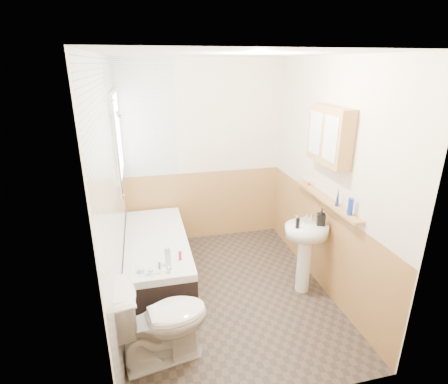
{
  "coord_description": "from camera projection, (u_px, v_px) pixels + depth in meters",
  "views": [
    {
      "loc": [
        -0.8,
        -3.2,
        2.42
      ],
      "look_at": [
        0.0,
        0.15,
        1.15
      ],
      "focal_mm": 28.0,
      "sensor_mm": 36.0,
      "label": 1
    }
  ],
  "objects": [
    {
      "name": "pine_shelf",
      "position": [
        325.0,
        199.0,
        3.7
      ],
      "size": [
        0.1,
        1.27,
        0.03
      ],
      "primitive_type": "cube",
      "color": "#B18248",
      "rests_on": "wall_right"
    },
    {
      "name": "clear_bottle",
      "position": [
        298.0,
        223.0,
        3.61
      ],
      "size": [
        0.04,
        0.04,
        0.11
      ],
      "primitive_type": "cylinder",
      "rotation": [
        0.0,
        0.0,
        0.06
      ],
      "color": "black",
      "rests_on": "sink"
    },
    {
      "name": "bathtub",
      "position": [
        157.0,
        257.0,
        4.13
      ],
      "size": [
        0.7,
        1.7,
        0.66
      ],
      "color": "black",
      "rests_on": "floor"
    },
    {
      "name": "tile_cladding_left",
      "position": [
        115.0,
        197.0,
        3.26
      ],
      "size": [
        0.01,
        2.8,
        2.5
      ],
      "primitive_type": "cube",
      "color": "white",
      "rests_on": "wall_left"
    },
    {
      "name": "wall_back",
      "position": [
        203.0,
        154.0,
        4.79
      ],
      "size": [
        2.2,
        0.02,
        2.5
      ],
      "primitive_type": "cube",
      "color": "beige",
      "rests_on": "ground"
    },
    {
      "name": "tile_return_back",
      "position": [
        146.0,
        120.0,
        4.43
      ],
      "size": [
        0.75,
        0.01,
        1.5
      ],
      "primitive_type": "cube",
      "color": "white",
      "rests_on": "wall_back"
    },
    {
      "name": "shower_riser",
      "position": [
        118.0,
        141.0,
        3.54
      ],
      "size": [
        0.1,
        0.07,
        1.09
      ],
      "color": "silver",
      "rests_on": "wall_left"
    },
    {
      "name": "wall_left",
      "position": [
        112.0,
        197.0,
        3.26
      ],
      "size": [
        0.02,
        2.8,
        2.5
      ],
      "primitive_type": "cube",
      "color": "beige",
      "rests_on": "ground"
    },
    {
      "name": "black_jar",
      "position": [
        307.0,
        183.0,
        4.07
      ],
      "size": [
        0.06,
        0.06,
        0.04
      ],
      "primitive_type": "cylinder",
      "rotation": [
        0.0,
        0.0,
        -0.07
      ],
      "color": "orange",
      "rests_on": "pine_shelf"
    },
    {
      "name": "wainscot_right",
      "position": [
        319.0,
        242.0,
        4.0
      ],
      "size": [
        0.01,
        2.8,
        1.0
      ],
      "primitive_type": "cube",
      "color": "#B18248",
      "rests_on": "wall_right"
    },
    {
      "name": "wainscot_back",
      "position": [
        204.0,
        205.0,
        5.03
      ],
      "size": [
        2.2,
        0.01,
        1.0
      ],
      "primitive_type": "cube",
      "color": "#B18248",
      "rests_on": "wall_back"
    },
    {
      "name": "wall_right",
      "position": [
        328.0,
        180.0,
        3.74
      ],
      "size": [
        0.02,
        2.8,
        2.5
      ],
      "primitive_type": "cube",
      "color": "beige",
      "rests_on": "ground"
    },
    {
      "name": "soap_bottle",
      "position": [
        321.0,
        221.0,
        3.69
      ],
      "size": [
        0.14,
        0.2,
        0.09
      ],
      "primitive_type": "imported",
      "rotation": [
        0.0,
        0.0,
        -0.36
      ],
      "color": "black",
      "rests_on": "sink"
    },
    {
      "name": "cream_jar",
      "position": [
        141.0,
        270.0,
        3.37
      ],
      "size": [
        0.09,
        0.09,
        0.04
      ],
      "primitive_type": "cylinder",
      "rotation": [
        0.0,
        0.0,
        0.42
      ],
      "color": "silver",
      "rests_on": "bathtub"
    },
    {
      "name": "medicine_cabinet",
      "position": [
        329.0,
        135.0,
        3.45
      ],
      "size": [
        0.16,
        0.63,
        0.57
      ],
      "color": "#B18248",
      "rests_on": "wall_right"
    },
    {
      "name": "wainscot_front",
      "position": [
        274.0,
        350.0,
        2.49
      ],
      "size": [
        2.2,
        0.01,
        1.0
      ],
      "primitive_type": "cube",
      "color": "#B18248",
      "rests_on": "wall_front"
    },
    {
      "name": "wall_front",
      "position": [
        281.0,
        260.0,
        2.21
      ],
      "size": [
        2.2,
        0.02,
        2.5
      ],
      "primitive_type": "cube",
      "color": "beige",
      "rests_on": "ground"
    },
    {
      "name": "window",
      "position": [
        118.0,
        135.0,
        4.0
      ],
      "size": [
        0.03,
        0.79,
        0.99
      ],
      "color": "white",
      "rests_on": "wall_left"
    },
    {
      "name": "blue_gel",
      "position": [
        168.0,
        257.0,
        3.45
      ],
      "size": [
        0.06,
        0.04,
        0.2
      ],
      "primitive_type": "cube",
      "rotation": [
        0.0,
        0.0,
        0.13
      ],
      "color": "silver",
      "rests_on": "bathtub"
    },
    {
      "name": "orange_bottle",
      "position": [
        180.0,
        256.0,
        3.57
      ],
      "size": [
        0.04,
        0.04,
        0.1
      ],
      "primitive_type": "cylinder",
      "rotation": [
        0.0,
        0.0,
        -0.2
      ],
      "color": "maroon",
      "rests_on": "bathtub"
    },
    {
      "name": "green_bottle",
      "position": [
        338.0,
        197.0,
        3.44
      ],
      "size": [
        0.05,
        0.05,
        0.2
      ],
      "primitive_type": "cone",
      "rotation": [
        0.0,
        0.0,
        -0.33
      ],
      "color": "navy",
      "rests_on": "pine_shelf"
    },
    {
      "name": "floor",
      "position": [
        227.0,
        292.0,
        3.93
      ],
      "size": [
        2.8,
        2.8,
        0.0
      ],
      "primitive_type": "plane",
      "color": "#2F2621",
      "rests_on": "ground"
    },
    {
      "name": "ceiling",
      "position": [
        228.0,
        54.0,
        3.07
      ],
      "size": [
        2.8,
        2.8,
        0.0
      ],
      "primitive_type": "plane",
      "rotation": [
        3.14,
        0.0,
        0.0
      ],
      "color": "white",
      "rests_on": "ground"
    },
    {
      "name": "sink",
      "position": [
        306.0,
        244.0,
        3.78
      ],
      "size": [
        0.47,
        0.38,
        0.92
      ],
      "rotation": [
        0.0,
        0.0,
        -0.22
      ],
      "color": "white",
      "rests_on": "floor"
    },
    {
      "name": "foam_can",
      "position": [
        350.0,
        207.0,
        3.24
      ],
      "size": [
        0.06,
        0.06,
        0.17
      ],
      "primitive_type": "cylinder",
      "rotation": [
        0.0,
        0.0,
        0.32
      ],
      "color": "#19339E",
      "rests_on": "pine_shelf"
    },
    {
      "name": "toilet",
      "position": [
        161.0,
        320.0,
        2.93
      ],
      "size": [
        0.88,
        0.59,
        0.79
      ],
      "primitive_type": "imported",
      "rotation": [
        0.0,
        0.0,
        1.75
      ],
      "color": "white",
      "rests_on": "floor"
    }
  ]
}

